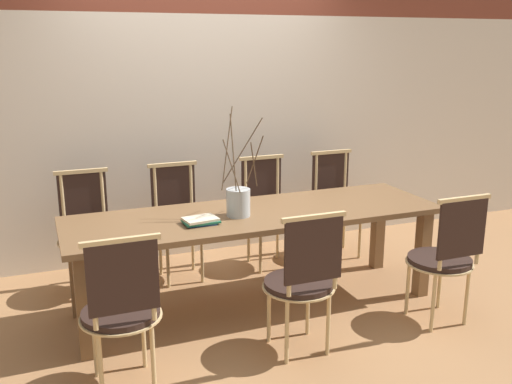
{
  "coord_description": "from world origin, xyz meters",
  "views": [
    {
      "loc": [
        -1.45,
        -3.67,
        1.91
      ],
      "look_at": [
        0.0,
        0.0,
        0.88
      ],
      "focal_mm": 40.0,
      "sensor_mm": 36.0,
      "label": 1
    }
  ],
  "objects_px": {
    "chair_far_center": "(267,208)",
    "vase_centerpiece": "(238,201)",
    "book_stack": "(200,221)",
    "chair_near_center": "(445,254)",
    "dining_table": "(256,224)"
  },
  "relations": [
    {
      "from": "dining_table",
      "to": "book_stack",
      "type": "xyz_separation_m",
      "value": [
        -0.45,
        -0.11,
        0.11
      ]
    },
    {
      "from": "chair_near_center",
      "to": "book_stack",
      "type": "distance_m",
      "value": 1.69
    },
    {
      "from": "dining_table",
      "to": "book_stack",
      "type": "distance_m",
      "value": 0.48
    },
    {
      "from": "chair_near_center",
      "to": "chair_far_center",
      "type": "bearing_deg",
      "value": 115.43
    },
    {
      "from": "chair_far_center",
      "to": "vase_centerpiece",
      "type": "xyz_separation_m",
      "value": [
        -0.55,
        -0.78,
        0.33
      ]
    },
    {
      "from": "chair_near_center",
      "to": "chair_far_center",
      "type": "xyz_separation_m",
      "value": [
        -0.7,
        1.48,
        0.0
      ]
    },
    {
      "from": "chair_far_center",
      "to": "vase_centerpiece",
      "type": "distance_m",
      "value": 1.0
    },
    {
      "from": "vase_centerpiece",
      "to": "book_stack",
      "type": "relative_size",
      "value": 3.12
    },
    {
      "from": "chair_far_center",
      "to": "book_stack",
      "type": "bearing_deg",
      "value": 45.28
    },
    {
      "from": "chair_near_center",
      "to": "book_stack",
      "type": "xyz_separation_m",
      "value": [
        -1.55,
        0.63,
        0.24
      ]
    },
    {
      "from": "chair_near_center",
      "to": "vase_centerpiece",
      "type": "bearing_deg",
      "value": 150.67
    },
    {
      "from": "dining_table",
      "to": "vase_centerpiece",
      "type": "distance_m",
      "value": 0.25
    },
    {
      "from": "chair_far_center",
      "to": "book_stack",
      "type": "height_order",
      "value": "chair_far_center"
    },
    {
      "from": "dining_table",
      "to": "book_stack",
      "type": "height_order",
      "value": "book_stack"
    },
    {
      "from": "chair_far_center",
      "to": "chair_near_center",
      "type": "bearing_deg",
      "value": 115.43
    }
  ]
}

